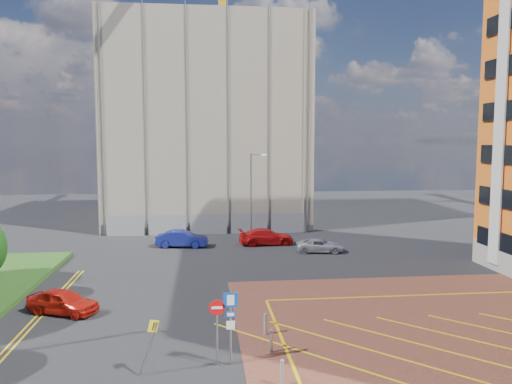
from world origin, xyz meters
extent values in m
plane|color=black|center=(0.00, 0.00, 0.00)|extent=(140.00, 140.00, 0.00)
cylinder|color=#9EA0A8|center=(4.00, 28.00, 4.00)|extent=(0.16, 0.16, 8.00)
cylinder|color=#9EA0A8|center=(4.60, 28.00, 7.88)|extent=(1.20, 0.10, 0.10)
cube|color=silver|center=(5.20, 28.00, 7.85)|extent=(0.50, 0.15, 0.12)
cylinder|color=#9EA0A8|center=(0.50, 1.00, 1.60)|extent=(0.10, 0.10, 3.20)
cube|color=#0A43B4|center=(0.50, 0.97, 2.75)|extent=(0.60, 0.04, 0.60)
cube|color=white|center=(0.50, 0.94, 2.75)|extent=(0.30, 0.02, 0.42)
cube|color=#0A43B4|center=(0.50, 0.97, 2.15)|extent=(0.40, 0.04, 0.25)
cube|color=white|center=(0.50, 0.94, 2.15)|extent=(0.28, 0.02, 0.14)
cube|color=white|center=(0.50, 0.97, 1.70)|extent=(0.35, 0.04, 0.35)
cylinder|color=#9EA0A8|center=(-0.05, 1.00, 1.35)|extent=(0.08, 0.08, 2.70)
cylinder|color=red|center=(-0.05, 0.97, 2.45)|extent=(0.64, 0.04, 0.64)
cube|color=white|center=(-0.05, 0.94, 2.45)|extent=(0.44, 0.02, 0.10)
cylinder|color=#9EA0A8|center=(-2.75, 0.43, 1.10)|extent=(0.83, 0.08, 2.09)
cube|color=yellow|center=(-2.53, 0.40, 2.00)|extent=(0.44, 0.44, 0.58)
cylinder|color=black|center=(2.30, -1.00, 0.47)|extent=(0.14, 0.14, 0.90)
cylinder|color=#9EA0A8|center=(2.30, 2.00, 0.47)|extent=(0.14, 0.14, 0.90)
cylinder|color=black|center=(2.30, 4.00, 0.47)|extent=(0.14, 0.14, 0.90)
cube|color=#A09483|center=(0.00, 40.00, 11.00)|extent=(21.20, 19.20, 22.00)
cube|color=gold|center=(2.00, 42.00, 17.00)|extent=(0.90, 0.90, 34.00)
cube|color=gray|center=(1.00, 30.00, 1.00)|extent=(21.60, 0.06, 2.00)
imported|color=red|center=(-8.00, 8.10, 0.65)|extent=(4.14, 2.94, 1.31)
imported|color=navy|center=(-2.37, 24.30, 0.72)|extent=(4.56, 2.10, 1.45)
imported|color=red|center=(5.00, 24.53, 0.70)|extent=(4.95, 2.23, 1.41)
imported|color=silver|center=(9.04, 21.05, 0.54)|extent=(4.12, 2.34, 1.08)
camera|label=1|loc=(-0.59, -18.56, 9.12)|focal=35.00mm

